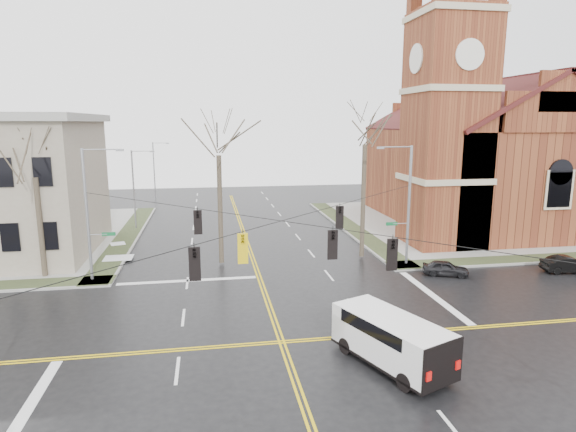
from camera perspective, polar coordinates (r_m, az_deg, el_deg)
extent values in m
plane|color=black|center=(24.88, -0.75, -14.71)|extent=(120.00, 120.00, 0.00)
cube|color=gray|center=(56.09, 21.08, -0.76)|extent=(30.00, 30.00, 0.15)
cube|color=#2C341C|center=(50.50, 7.47, -1.25)|extent=(2.00, 30.00, 0.02)
cube|color=#2C341C|center=(45.09, 29.98, -4.15)|extent=(30.00, 2.00, 0.02)
cube|color=#2C341C|center=(48.96, -18.49, -2.13)|extent=(2.00, 30.00, 0.02)
cube|color=gold|center=(24.86, -1.04, -14.72)|extent=(0.12, 100.00, 0.01)
cube|color=gold|center=(24.89, -0.47, -14.68)|extent=(0.12, 100.00, 0.01)
cube|color=gold|center=(24.77, -0.71, -14.82)|extent=(100.00, 0.12, 0.01)
cube|color=gold|center=(24.98, -0.80, -14.58)|extent=(100.00, 0.12, 0.01)
cube|color=silver|center=(34.42, -11.82, -7.50)|extent=(9.50, 0.50, 0.01)
cube|color=silver|center=(21.46, -29.34, -20.70)|extent=(0.50, 9.50, 0.01)
cube|color=silver|center=(32.36, 16.74, -8.95)|extent=(0.50, 9.50, 0.01)
cube|color=maroon|center=(44.16, 18.21, 9.43)|extent=(6.00, 6.00, 20.00)
cube|color=#BFB393|center=(45.01, 18.99, 21.59)|extent=(6.30, 6.30, 0.50)
cylinder|color=silver|center=(41.80, 20.75, 17.48)|extent=(2.40, 0.15, 2.40)
cylinder|color=silver|center=(43.15, 14.95, 17.58)|extent=(0.15, 2.40, 2.40)
cube|color=maroon|center=(56.72, 21.79, 4.36)|extent=(18.00, 24.00, 10.00)
cube|color=maroon|center=(47.53, 15.77, 0.17)|extent=(2.00, 5.00, 4.40)
cylinder|color=gray|center=(37.32, 14.13, 1.19)|extent=(0.20, 0.20, 9.00)
cylinder|color=gray|center=(37.33, 13.19, -0.87)|extent=(1.20, 0.06, 0.06)
cube|color=#0F5A2D|center=(37.07, 12.19, -0.91)|extent=(0.90, 0.04, 0.25)
cylinder|color=gray|center=(36.38, 12.71, 7.99)|extent=(2.40, 0.08, 0.08)
cube|color=gray|center=(35.95, 10.92, 7.95)|extent=(0.50, 0.22, 0.15)
cylinder|color=gray|center=(35.15, -22.71, 0.07)|extent=(0.20, 0.20, 9.00)
cylinder|color=gray|center=(35.28, -21.60, -2.05)|extent=(1.20, 0.06, 0.06)
cube|color=#0F5A2D|center=(35.14, -20.48, -2.02)|extent=(0.90, 0.04, 0.25)
cylinder|color=gray|center=(34.39, -21.29, 7.36)|extent=(2.40, 0.08, 0.08)
cube|color=gray|center=(34.18, -19.30, 7.38)|extent=(0.50, 0.22, 0.15)
cylinder|color=black|center=(22.88, -0.79, -0.58)|extent=(23.02, 23.02, 0.03)
cylinder|color=black|center=(22.88, -0.79, -0.58)|extent=(23.02, 23.02, 0.03)
imported|color=black|center=(18.93, -11.00, -5.60)|extent=(0.21, 0.26, 1.30)
imported|color=black|center=(27.70, 6.14, -0.18)|extent=(0.21, 0.26, 1.30)
imported|color=#DFBC0D|center=(20.90, -5.38, -3.86)|extent=(0.21, 0.26, 1.30)
imported|color=black|center=(26.70, -10.63, -0.73)|extent=(0.21, 0.26, 1.30)
imported|color=black|center=(20.32, 12.23, -4.50)|extent=(0.21, 0.26, 1.30)
imported|color=black|center=(21.54, 5.31, -3.41)|extent=(0.21, 0.26, 1.30)
cylinder|color=gray|center=(51.13, -17.82, 2.95)|extent=(0.16, 0.16, 8.00)
cylinder|color=gray|center=(50.63, -16.95, 7.37)|extent=(2.00, 0.07, 0.07)
cube|color=gray|center=(50.52, -15.81, 7.36)|extent=(0.45, 0.20, 0.13)
cylinder|color=gray|center=(70.86, -15.58, 5.18)|extent=(0.16, 0.16, 8.00)
cylinder|color=gray|center=(70.50, -14.93, 8.37)|extent=(2.00, 0.07, 0.07)
cube|color=gray|center=(70.42, -14.11, 8.36)|extent=(0.45, 0.20, 0.13)
cube|color=white|center=(22.71, 12.13, -13.93)|extent=(4.29, 6.23, 1.86)
cube|color=white|center=(24.44, 8.08, -12.63)|extent=(2.45, 1.77, 1.32)
cube|color=black|center=(24.47, 7.54, -11.05)|extent=(1.93, 0.90, 0.88)
cube|color=black|center=(22.61, 11.80, -12.36)|extent=(3.60, 4.52, 0.60)
cube|color=#B70C0A|center=(20.44, 16.34, -17.79)|extent=(0.27, 0.17, 0.37)
cube|color=#B70C0A|center=(21.63, 19.49, -16.31)|extent=(0.27, 0.17, 0.37)
cube|color=black|center=(23.12, 12.03, -16.07)|extent=(4.37, 6.30, 0.11)
cylinder|color=black|center=(23.77, 6.90, -15.02)|extent=(0.56, 0.84, 0.79)
cylinder|color=black|center=(24.98, 10.62, -13.80)|extent=(0.56, 0.84, 0.79)
cylinder|color=black|center=(21.29, 13.74, -18.58)|extent=(0.56, 0.84, 0.79)
cylinder|color=black|center=(22.63, 17.48, -16.90)|extent=(0.56, 0.84, 0.79)
imported|color=black|center=(36.47, 18.16, -5.88)|extent=(3.45, 2.41, 1.09)
imported|color=black|center=(40.84, 30.28, -4.98)|extent=(3.85, 1.80, 1.22)
cylinder|color=#372F23|center=(37.53, -27.29, -1.23)|extent=(0.36, 0.36, 6.98)
cylinder|color=#372F23|center=(36.83, -8.04, 0.71)|extent=(0.36, 0.36, 8.26)
cylinder|color=#372F23|center=(38.65, 8.90, 1.71)|extent=(0.36, 0.36, 8.99)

